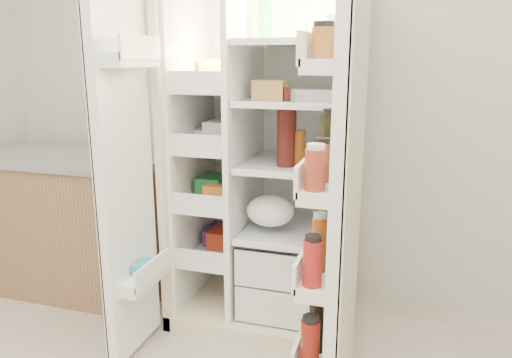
% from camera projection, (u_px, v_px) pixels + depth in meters
% --- Properties ---
extents(wall_back, '(4.00, 0.02, 2.70)m').
position_uv_depth(wall_back, '(304.00, 69.00, 2.78)').
color(wall_back, silver).
rests_on(wall_back, floor).
extents(refrigerator, '(0.92, 0.70, 1.80)m').
position_uv_depth(refrigerator, '(271.00, 184.00, 2.63)').
color(refrigerator, beige).
rests_on(refrigerator, floor).
extents(freezer_door, '(0.15, 0.40, 1.72)m').
position_uv_depth(freezer_door, '(126.00, 176.00, 2.18)').
color(freezer_door, white).
rests_on(freezer_door, floor).
extents(fridge_door, '(0.17, 0.58, 1.72)m').
position_uv_depth(fridge_door, '(341.00, 204.00, 1.82)').
color(fridge_door, white).
rests_on(fridge_door, floor).
extents(kitchen_counter, '(1.17, 0.62, 0.85)m').
position_uv_depth(kitchen_counter, '(79.00, 222.00, 2.99)').
color(kitchen_counter, '#9D6C4E').
rests_on(kitchen_counter, floor).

